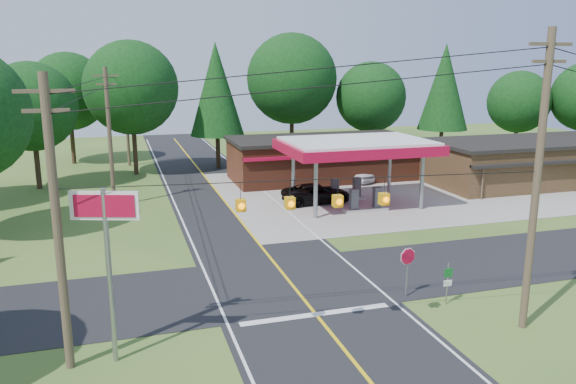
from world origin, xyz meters
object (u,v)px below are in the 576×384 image
object	(u,v)px
big_stop_sign	(107,237)
octagonal_stop_sign	(408,261)
suv_car	(317,194)
sedan_car	(350,173)
gas_canopy	(357,148)

from	to	relation	value
big_stop_sign	octagonal_stop_sign	bearing A→B (deg)	9.07
suv_car	octagonal_stop_sign	distance (m)	17.66
big_stop_sign	sedan_car	bearing A→B (deg)	52.42
gas_canopy	suv_car	xyz separation A→B (m)	(-2.47, 1.50, -3.54)
suv_car	sedan_car	bearing A→B (deg)	-40.74
sedan_car	big_stop_sign	size ratio (longest dim) A/B	0.74
octagonal_stop_sign	big_stop_sign	bearing A→B (deg)	-170.93
suv_car	sedan_car	world-z (taller)	sedan_car
gas_canopy	sedan_car	distance (m)	9.21
suv_car	big_stop_sign	size ratio (longest dim) A/B	0.83
suv_car	sedan_car	size ratio (longest dim) A/B	1.12
sedan_car	big_stop_sign	bearing A→B (deg)	-154.05
big_stop_sign	gas_canopy	bearing A→B (deg)	46.65
big_stop_sign	octagonal_stop_sign	distance (m)	12.98
suv_car	big_stop_sign	world-z (taller)	big_stop_sign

